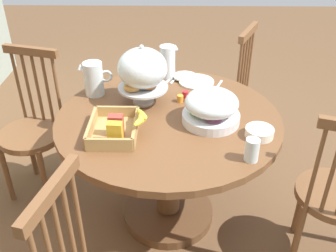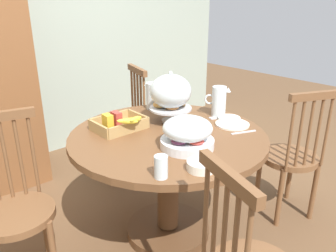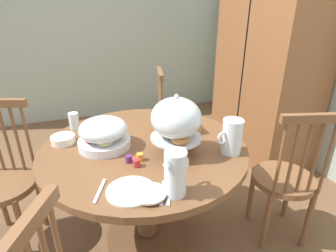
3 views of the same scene
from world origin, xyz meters
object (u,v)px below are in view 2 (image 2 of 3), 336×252
(pastry_stand_with_dome, at_px, (171,93))
(orange_juice_pitcher, at_px, (219,103))
(dining_table, at_px, (168,164))
(fruit_platter_covered, at_px, (187,133))
(windsor_chair_far_side, at_px, (124,128))
(china_plate_small, at_px, (229,118))
(cereal_basket, at_px, (119,124))
(drinking_glass, at_px, (161,167))
(windsor_chair_near_window, at_px, (16,212))
(windsor_chair_facing_door, at_px, (291,158))
(china_plate_large, at_px, (232,124))
(milk_pitcher, at_px, (154,97))
(cereal_bowl, at_px, (201,166))

(pastry_stand_with_dome, height_order, orange_juice_pitcher, pastry_stand_with_dome)
(dining_table, relative_size, fruit_platter_covered, 4.03)
(windsor_chair_far_side, xyz_separation_m, china_plate_small, (0.21, -0.97, 0.30))
(cereal_basket, distance_m, drinking_glass, 0.65)
(dining_table, xyz_separation_m, windsor_chair_near_window, (-0.87, 0.24, -0.08))
(drinking_glass, bearing_deg, fruit_platter_covered, 25.79)
(cereal_basket, bearing_deg, fruit_platter_covered, -74.00)
(windsor_chair_facing_door, bearing_deg, china_plate_large, 149.44)
(windsor_chair_near_window, height_order, windsor_chair_far_side, same)
(windsor_chair_facing_door, relative_size, windsor_chair_far_side, 1.00)
(orange_juice_pitcher, bearing_deg, fruit_platter_covered, -156.33)
(pastry_stand_with_dome, xyz_separation_m, china_plate_small, (0.32, -0.24, -0.18))
(fruit_platter_covered, xyz_separation_m, china_plate_small, (0.52, 0.12, -0.07))
(windsor_chair_facing_door, height_order, milk_pitcher, windsor_chair_facing_door)
(orange_juice_pitcher, xyz_separation_m, milk_pitcher, (-0.24, 0.42, -0.01))
(china_plate_large, bearing_deg, windsor_chair_facing_door, -30.56)
(dining_table, xyz_separation_m, cereal_basket, (-0.19, 0.25, 0.25))
(china_plate_small, bearing_deg, china_plate_large, -127.88)
(pastry_stand_with_dome, relative_size, china_plate_small, 2.29)
(pastry_stand_with_dome, xyz_separation_m, milk_pitcher, (0.10, 0.29, -0.11))
(fruit_platter_covered, relative_size, china_plate_large, 1.36)
(windsor_chair_facing_door, relative_size, cereal_basket, 3.09)
(cereal_basket, bearing_deg, drinking_glass, -106.91)
(cereal_basket, xyz_separation_m, drinking_glass, (-0.19, -0.62, 0.01))
(windsor_chair_far_side, xyz_separation_m, orange_juice_pitcher, (0.22, -0.85, 0.38))
(milk_pitcher, relative_size, cereal_bowl, 1.41)
(china_plate_large, bearing_deg, dining_table, 157.64)
(drinking_glass, bearing_deg, pastry_stand_with_dome, 44.66)
(windsor_chair_far_side, height_order, china_plate_small, windsor_chair_far_side)
(dining_table, bearing_deg, milk_pitcher, 60.50)
(fruit_platter_covered, distance_m, drinking_glass, 0.36)
(pastry_stand_with_dome, bearing_deg, milk_pitcher, 71.63)
(dining_table, xyz_separation_m, drinking_glass, (-0.38, -0.38, 0.27))
(windsor_chair_facing_door, bearing_deg, cereal_bowl, -177.33)
(orange_juice_pitcher, relative_size, china_plate_small, 1.40)
(windsor_chair_far_side, height_order, china_plate_large, windsor_chair_far_side)
(pastry_stand_with_dome, distance_m, orange_juice_pitcher, 0.37)
(pastry_stand_with_dome, bearing_deg, fruit_platter_covered, -119.21)
(cereal_basket, bearing_deg, dining_table, -52.44)
(china_plate_large, bearing_deg, drinking_glass, -165.17)
(pastry_stand_with_dome, height_order, cereal_bowl, pastry_stand_with_dome)
(windsor_chair_facing_door, distance_m, cereal_basket, 1.24)
(china_plate_large, bearing_deg, fruit_platter_covered, -173.56)
(pastry_stand_with_dome, xyz_separation_m, fruit_platter_covered, (-0.20, -0.37, -0.11))
(fruit_platter_covered, relative_size, orange_juice_pitcher, 1.43)
(china_plate_large, bearing_deg, windsor_chair_far_side, 98.25)
(drinking_glass, bearing_deg, milk_pitcher, 52.47)
(milk_pitcher, bearing_deg, orange_juice_pitcher, -60.58)
(windsor_chair_near_window, xyz_separation_m, milk_pitcher, (1.12, 0.20, 0.38))
(windsor_chair_near_window, height_order, milk_pitcher, windsor_chair_near_window)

